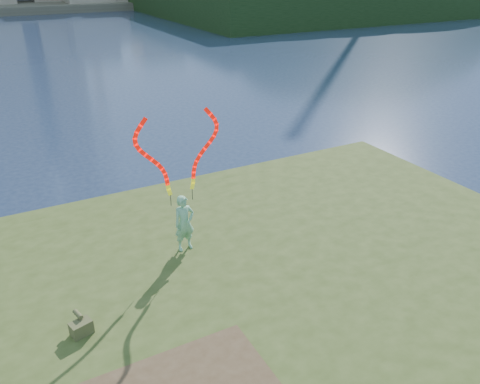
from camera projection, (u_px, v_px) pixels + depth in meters
ground at (226, 300)px, 11.41m from camera, size 320.00×320.00×0.00m
grassy_knoll at (277, 351)px, 9.45m from camera, size 20.00×18.00×0.80m
wooded_hill at (373, 7)px, 83.95m from camera, size 78.00×50.00×63.00m
woman_with_ribbons at (182, 198)px, 11.40m from camera, size 1.99×0.42×3.89m
canvas_bag at (81, 327)px, 9.20m from camera, size 0.46×0.52×0.39m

